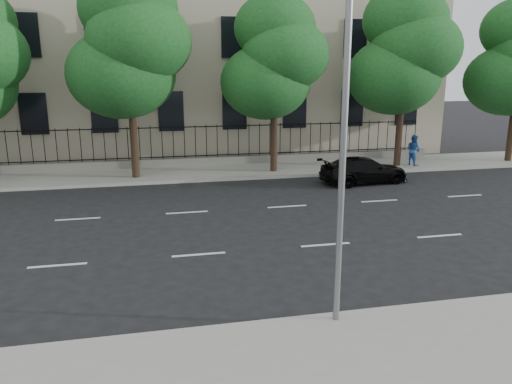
{
  "coord_description": "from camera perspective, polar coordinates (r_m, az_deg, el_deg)",
  "views": [
    {
      "loc": [
        -1.27,
        -11.55,
        5.51
      ],
      "look_at": [
        1.86,
        3.0,
        1.71
      ],
      "focal_mm": 35.0,
      "sensor_mm": 36.0,
      "label": 1
    }
  ],
  "objects": [
    {
      "name": "street_light",
      "position": [
        10.48,
        9.12,
        12.16
      ],
      "size": [
        0.25,
        3.32,
        8.05
      ],
      "color": "slate",
      "rests_on": "near_sidewalk"
    },
    {
      "name": "lane_markings",
      "position": [
        17.25,
        -7.32,
        -4.42
      ],
      "size": [
        49.6,
        4.62,
        0.01
      ],
      "primitive_type": null,
      "color": "silver",
      "rests_on": "ground"
    },
    {
      "name": "near_sidewalk",
      "position": [
        9.38,
        -2.28,
        -21.09
      ],
      "size": [
        60.0,
        4.0,
        0.15
      ],
      "primitive_type": "cube",
      "color": "gray",
      "rests_on": "ground"
    },
    {
      "name": "tree_d",
      "position": [
        25.69,
        2.13,
        15.03
      ],
      "size": [
        5.34,
        4.94,
        8.84
      ],
      "color": "#382619",
      "rests_on": "far_sidewalk"
    },
    {
      "name": "tree_e",
      "position": [
        28.25,
        16.55,
        15.13
      ],
      "size": [
        5.71,
        5.31,
        9.46
      ],
      "color": "#382619",
      "rests_on": "far_sidewalk"
    },
    {
      "name": "far_sidewalk",
      "position": [
        26.15,
        -9.11,
        2.13
      ],
      "size": [
        60.0,
        4.0,
        0.15
      ],
      "primitive_type": "cube",
      "color": "gray",
      "rests_on": "ground"
    },
    {
      "name": "iron_fence",
      "position": [
        27.7,
        -9.36,
        4.01
      ],
      "size": [
        30.0,
        0.5,
        2.2
      ],
      "color": "slate",
      "rests_on": "far_sidewalk"
    },
    {
      "name": "tree_c",
      "position": [
        24.93,
        -14.3,
        15.95
      ],
      "size": [
        5.89,
        5.5,
        9.8
      ],
      "color": "#382619",
      "rests_on": "far_sidewalk"
    },
    {
      "name": "ground",
      "position": [
        12.85,
        -5.42,
        -11.14
      ],
      "size": [
        120.0,
        120.0,
        0.0
      ],
      "primitive_type": "plane",
      "color": "black",
      "rests_on": "ground"
    },
    {
      "name": "black_sedan",
      "position": [
        24.45,
        12.24,
        2.46
      ],
      "size": [
        4.5,
        2.24,
        1.25
      ],
      "primitive_type": "imported",
      "rotation": [
        0.0,
        0.0,
        1.69
      ],
      "color": "black",
      "rests_on": "ground"
    },
    {
      "name": "pedestrian_far",
      "position": [
        28.73,
        17.54,
        4.59
      ],
      "size": [
        0.89,
        0.99,
        1.68
      ],
      "primitive_type": "imported",
      "rotation": [
        0.0,
        0.0,
        1.94
      ],
      "color": "#214C99",
      "rests_on": "far_sidewalk"
    },
    {
      "name": "masonry_building",
      "position": [
        34.69,
        -10.63,
        19.88
      ],
      "size": [
        34.6,
        12.11,
        18.5
      ],
      "color": "#B7A992",
      "rests_on": "ground"
    }
  ]
}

